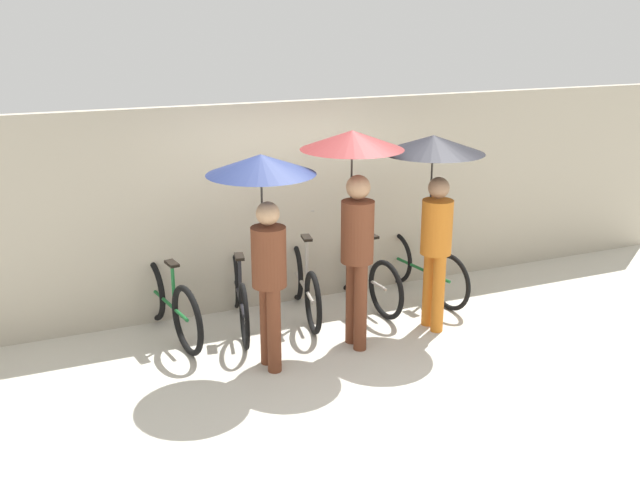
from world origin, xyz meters
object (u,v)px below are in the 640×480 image
(parked_bicycle_0, at_px, (168,302))
(parked_bicycle_2, at_px, (304,284))
(parked_bicycle_4, at_px, (420,267))
(pedestrian_center, at_px, (354,181))
(pedestrian_trailing, at_px, (434,177))
(parked_bicycle_1, at_px, (239,294))
(parked_bicycle_3, at_px, (362,274))
(pedestrian_leading, at_px, (264,203))

(parked_bicycle_0, distance_m, parked_bicycle_2, 1.49)
(parked_bicycle_4, xyz_separation_m, pedestrian_center, (-1.30, -0.85, 1.33))
(parked_bicycle_4, distance_m, pedestrian_trailing, 1.53)
(parked_bicycle_1, xyz_separation_m, parked_bicycle_4, (2.22, -0.00, -0.01))
(parked_bicycle_0, height_order, pedestrian_trailing, pedestrian_trailing)
(parked_bicycle_0, relative_size, pedestrian_center, 0.78)
(pedestrian_center, bearing_deg, parked_bicycle_1, 136.07)
(parked_bicycle_3, distance_m, parked_bicycle_4, 0.74)
(parked_bicycle_0, xyz_separation_m, parked_bicycle_2, (1.49, -0.04, -0.01))
(parked_bicycle_0, relative_size, parked_bicycle_3, 1.02)
(parked_bicycle_2, bearing_deg, parked_bicycle_4, -79.85)
(parked_bicycle_1, distance_m, parked_bicycle_2, 0.74)
(parked_bicycle_1, distance_m, parked_bicycle_4, 2.22)
(parked_bicycle_2, height_order, parked_bicycle_3, parked_bicycle_3)
(parked_bicycle_1, relative_size, parked_bicycle_4, 1.04)
(parked_bicycle_2, relative_size, parked_bicycle_3, 0.97)
(parked_bicycle_1, xyz_separation_m, parked_bicycle_2, (0.74, 0.00, -0.00))
(parked_bicycle_2, height_order, pedestrian_leading, pedestrian_leading)
(parked_bicycle_0, xyz_separation_m, parked_bicycle_1, (0.74, -0.04, -0.01))
(parked_bicycle_4, bearing_deg, pedestrian_leading, 104.18)
(parked_bicycle_4, relative_size, pedestrian_center, 0.77)
(pedestrian_center, height_order, pedestrian_trailing, pedestrian_center)
(parked_bicycle_0, bearing_deg, pedestrian_trailing, -116.74)
(parked_bicycle_4, relative_size, pedestrian_trailing, 0.81)
(pedestrian_center, bearing_deg, pedestrian_trailing, 3.30)
(parked_bicycle_3, bearing_deg, pedestrian_leading, 118.86)
(pedestrian_leading, height_order, pedestrian_trailing, pedestrian_trailing)
(parked_bicycle_3, relative_size, pedestrian_leading, 0.82)
(parked_bicycle_3, relative_size, pedestrian_center, 0.77)
(parked_bicycle_0, height_order, parked_bicycle_3, parked_bicycle_3)
(pedestrian_center, distance_m, pedestrian_trailing, 0.94)
(pedestrian_leading, xyz_separation_m, pedestrian_trailing, (1.87, 0.17, 0.04))
(parked_bicycle_1, height_order, pedestrian_center, pedestrian_center)
(pedestrian_trailing, bearing_deg, parked_bicycle_0, 161.37)
(parked_bicycle_2, xyz_separation_m, parked_bicycle_4, (1.48, -0.01, -0.00))
(pedestrian_leading, relative_size, pedestrian_trailing, 0.99)
(parked_bicycle_3, height_order, parked_bicycle_4, parked_bicycle_3)
(parked_bicycle_4, bearing_deg, parked_bicycle_0, 80.46)
(parked_bicycle_3, xyz_separation_m, pedestrian_trailing, (0.38, -0.83, 1.27))
(pedestrian_leading, bearing_deg, parked_bicycle_4, 20.20)
(parked_bicycle_2, height_order, parked_bicycle_4, parked_bicycle_4)
(parked_bicycle_0, height_order, pedestrian_center, pedestrian_center)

